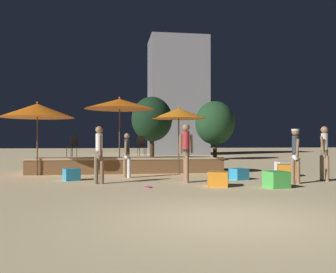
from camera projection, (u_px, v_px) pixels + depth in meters
The scene contains 22 objects.
ground_plane at pixel (230, 219), 6.44m from camera, with size 120.00×120.00×0.00m, color #D1B784.
wooden_deck at pixel (126, 165), 16.42m from camera, with size 8.03×2.87×0.65m.
patio_umbrella_0 at pixel (120, 104), 15.13m from camera, with size 2.83×2.83×3.12m.
patio_umbrella_1 at pixel (179, 114), 15.14m from camera, with size 2.22×2.22×2.74m.
patio_umbrella_2 at pixel (37, 111), 14.45m from camera, with size 2.81×2.81×2.86m.
cube_seat_0 at pixel (218, 179), 11.01m from camera, with size 0.74×0.74×0.44m.
cube_seat_1 at pixel (286, 170), 14.19m from camera, with size 0.78×0.78×0.45m.
cube_seat_2 at pixel (283, 167), 15.83m from camera, with size 0.57×0.57×0.45m.
cube_seat_3 at pixel (276, 179), 10.72m from camera, with size 0.67×0.67×0.47m.
cube_seat_4 at pixel (239, 174), 12.91m from camera, with size 0.65×0.65×0.39m.
cube_seat_5 at pixel (72, 175), 12.67m from camera, with size 0.64×0.64×0.40m.
person_0 at pixel (99, 152), 11.67m from camera, with size 0.30×0.50×1.80m.
person_1 at pixel (324, 151), 12.48m from camera, with size 0.50×0.43×1.83m.
person_2 at pixel (127, 154), 13.57m from camera, with size 0.28×0.44×1.62m.
person_3 at pixel (295, 153), 11.70m from camera, with size 0.30×0.47×1.72m.
person_4 at pixel (186, 150), 12.04m from camera, with size 0.47×0.31×1.89m.
bistro_chair_0 at pixel (141, 144), 16.74m from camera, with size 0.41×0.42×0.90m.
bistro_chair_1 at pixel (73, 144), 15.97m from camera, with size 0.48×0.48×0.90m.
frisbee_disc at pixel (148, 187), 10.67m from camera, with size 0.23×0.23×0.03m.
background_tree_0 at pixel (152, 119), 23.20m from camera, with size 2.52×2.52×4.07m.
background_tree_1 at pixel (215, 123), 26.47m from camera, with size 2.80×2.80×4.14m.
distant_building at pixel (178, 97), 36.12m from camera, with size 5.43×4.30×11.15m.
Camera 1 is at (-1.99, -6.23, 1.36)m, focal length 40.00 mm.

